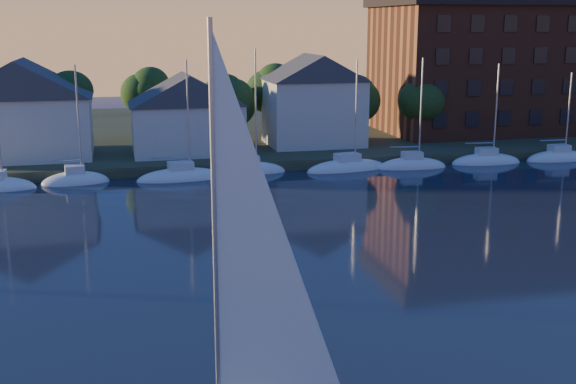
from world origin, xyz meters
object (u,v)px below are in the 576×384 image
object	(u,v)px
clubhouse_west	(22,108)
clubhouse_centre	(187,113)
condo_block	(503,59)
clubhouse_east	(314,99)

from	to	relation	value
clubhouse_west	clubhouse_centre	distance (m)	16.05
clubhouse_centre	condo_block	size ratio (longest dim) A/B	0.37
clubhouse_east	condo_block	bearing A→B (deg)	12.89
clubhouse_west	clubhouse_east	world-z (taller)	clubhouse_east
clubhouse_centre	clubhouse_west	bearing A→B (deg)	176.42
clubhouse_east	condo_block	world-z (taller)	condo_block
clubhouse_west	condo_block	xyz separation A→B (m)	(56.00, 6.95, 3.86)
clubhouse_centre	condo_block	distance (m)	41.05
condo_block	clubhouse_west	bearing A→B (deg)	-172.93
clubhouse_centre	condo_block	xyz separation A→B (m)	(40.00, 7.95, 4.66)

